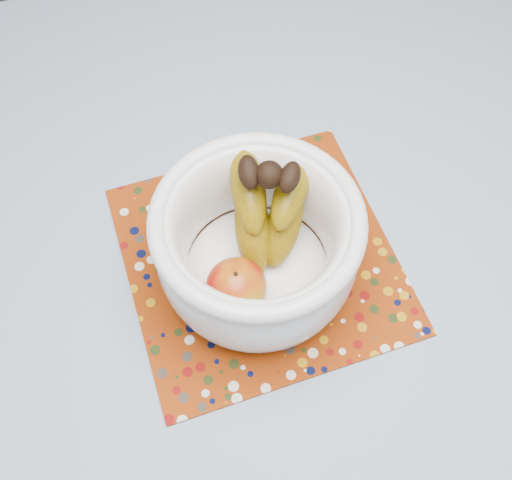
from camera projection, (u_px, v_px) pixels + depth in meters
table at (272, 300)px, 0.87m from camera, size 1.20×1.20×0.75m
tablecloth at (273, 275)px, 0.80m from camera, size 1.32×1.32×0.01m
placemat at (260, 259)px, 0.81m from camera, size 0.36×0.36×0.00m
fruit_bowl at (262, 237)px, 0.72m from camera, size 0.26×0.25×0.18m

